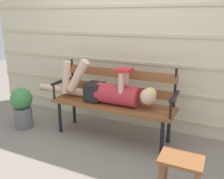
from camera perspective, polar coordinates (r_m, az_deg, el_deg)
ground_plane at (r=3.07m, az=-1.43°, el=-12.37°), size 12.00×12.00×0.00m
house_siding at (r=3.32m, az=3.93°, el=12.72°), size 4.62×0.08×2.53m
park_bench at (r=3.06m, az=0.53°, el=-2.01°), size 1.56×0.44×0.93m
reclining_person at (r=3.00m, az=-1.30°, el=-0.29°), size 1.72×0.26×0.54m
footstool at (r=2.19m, az=15.76°, el=-17.19°), size 0.35×0.26×0.39m
potted_plant at (r=3.57m, az=-20.26°, el=-3.76°), size 0.29×0.29×0.57m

